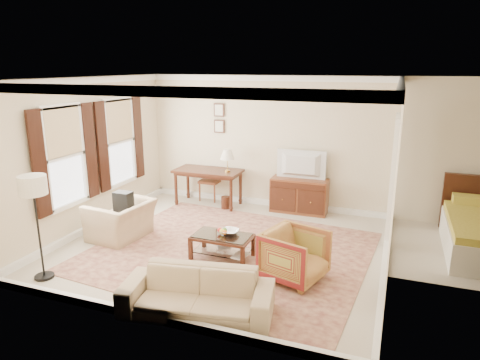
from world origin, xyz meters
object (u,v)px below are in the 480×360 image
Objects in this scene: striped_armchair at (295,253)px; sofa at (197,286)px; club_armchair at (121,214)px; tv at (300,156)px; writing_desk at (208,174)px; sideboard at (299,195)px; coffee_table at (222,241)px.

striped_armchair is 1.63m from sofa.
sofa is (2.40, -1.77, -0.09)m from club_armchair.
tv is 3.82m from club_armchair.
writing_desk is 1.78× the size of striped_armchair.
striped_armchair is at bearing 101.47° from tv.
club_armchair is 0.55× the size of sofa.
striped_armchair reaches higher than sideboard.
club_armchair reaches higher than writing_desk.
sideboard is 0.63× the size of sofa.
writing_desk is 2.10m from sideboard.
striped_armchair reaches higher than sofa.
coffee_table is at bearing 93.82° from striped_armchair.
tv is 1.19× the size of striped_armchair.
striped_armchair is at bearing -78.61° from sideboard.
striped_armchair reaches higher than coffee_table.
tv is at bearing 28.30° from striped_armchair.
sideboard is at bearing 139.20° from club_armchair.
coffee_table is 1.32m from striped_armchair.
sideboard is at bearing 75.17° from sofa.
sideboard is 0.88m from tv.
tv is at bearing 138.97° from club_armchair.
tv reaches higher than coffee_table.
tv reaches higher than writing_desk.
club_armchair is (-2.76, -2.53, -0.78)m from tv.
club_armchair is (-2.08, 0.16, 0.15)m from coffee_table.
tv reaches higher than sofa.
writing_desk is 2.14m from tv.
writing_desk is 1.54× the size of coffee_table.
club_armchair reaches higher than striped_armchair.
coffee_table is at bearing -61.07° from writing_desk.
striped_armchair is (0.61, -3.01, 0.05)m from sideboard.
writing_desk is at bearing 60.45° from striped_armchair.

